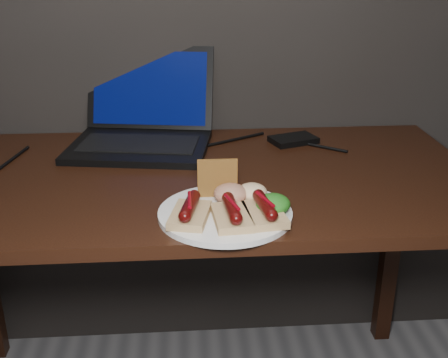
% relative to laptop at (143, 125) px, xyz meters
% --- Properties ---
extents(desk, '(1.40, 0.70, 0.75)m').
position_rel_laptop_xyz_m(desk, '(0.13, -0.24, -0.14)').
color(desk, black).
rests_on(desk, ground).
extents(laptop, '(0.42, 0.41, 0.25)m').
position_rel_laptop_xyz_m(laptop, '(0.00, 0.00, 0.00)').
color(laptop, black).
rests_on(laptop, desk).
extents(hard_drive, '(0.14, 0.12, 0.02)m').
position_rel_laptop_xyz_m(hard_drive, '(0.42, -0.03, -0.04)').
color(hard_drive, black).
rests_on(hard_drive, desk).
extents(desk_cables, '(0.90, 0.28, 0.01)m').
position_rel_laptop_xyz_m(desk_cables, '(0.11, -0.08, -0.05)').
color(desk_cables, black).
rests_on(desk_cables, desk).
extents(plate, '(0.34, 0.34, 0.01)m').
position_rel_laptop_xyz_m(plate, '(0.19, -0.48, -0.05)').
color(plate, white).
rests_on(plate, desk).
extents(bread_sausage_left, '(0.09, 0.13, 0.04)m').
position_rel_laptop_xyz_m(bread_sausage_left, '(0.12, -0.51, -0.02)').
color(bread_sausage_left, tan).
rests_on(bread_sausage_left, plate).
extents(bread_sausage_center, '(0.08, 0.12, 0.04)m').
position_rel_laptop_xyz_m(bread_sausage_center, '(0.20, -0.52, -0.02)').
color(bread_sausage_center, tan).
rests_on(bread_sausage_center, plate).
extents(bread_sausage_right, '(0.09, 0.12, 0.04)m').
position_rel_laptop_xyz_m(bread_sausage_right, '(0.27, -0.51, -0.02)').
color(bread_sausage_right, tan).
rests_on(bread_sausage_right, plate).
extents(crispbread, '(0.09, 0.01, 0.08)m').
position_rel_laptop_xyz_m(crispbread, '(0.18, -0.40, 0.00)').
color(crispbread, '#A36D2C').
rests_on(crispbread, plate).
extents(salad_greens, '(0.07, 0.07, 0.04)m').
position_rel_laptop_xyz_m(salad_greens, '(0.29, -0.49, -0.02)').
color(salad_greens, '#115512').
rests_on(salad_greens, plate).
extents(salsa_mound, '(0.07, 0.07, 0.04)m').
position_rel_laptop_xyz_m(salsa_mound, '(0.21, -0.44, -0.02)').
color(salsa_mound, maroon).
rests_on(salsa_mound, plate).
extents(coleslaw_mound, '(0.06, 0.06, 0.04)m').
position_rel_laptop_xyz_m(coleslaw_mound, '(0.25, -0.43, -0.02)').
color(coleslaw_mound, white).
rests_on(coleslaw_mound, plate).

